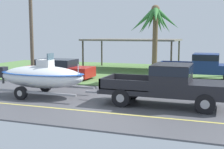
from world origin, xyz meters
TOP-DOWN VIEW (x-y plane):
  - ground at (0.00, 8.38)m, footprint 36.00×22.00m
  - pickup_truck_towing at (2.22, 0.26)m, footprint 5.53×2.05m
  - boat_on_trailer at (-4.29, 0.26)m, footprint 5.90×2.42m
  - parked_pickup_background at (3.22, 8.50)m, footprint 5.73×2.03m
  - parked_sedan_near at (-6.54, 5.95)m, footprint 4.80×1.93m
  - carport_awning at (-3.13, 12.85)m, footprint 7.96×4.85m
  - palm_tree_near_left at (0.16, 6.42)m, footprint 3.20×3.47m
  - utility_pole at (-7.89, 4.79)m, footprint 0.24×1.80m

SIDE VIEW (x-z plane):
  - ground at x=0.00m, z-range -0.07..0.04m
  - parked_sedan_near at x=-6.54m, z-range -0.02..1.36m
  - boat_on_trailer at x=-4.29m, z-range -0.09..2.10m
  - parked_pickup_background at x=3.22m, z-range 0.11..1.93m
  - pickup_truck_towing at x=2.22m, z-range 0.10..1.95m
  - carport_awning at x=-3.13m, z-range 1.23..3.94m
  - palm_tree_near_left at x=0.16m, z-range 1.28..6.25m
  - utility_pole at x=-7.89m, z-range 0.15..7.56m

